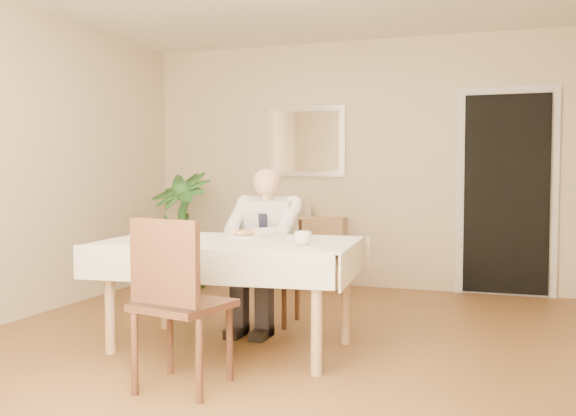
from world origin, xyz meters
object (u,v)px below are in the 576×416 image
(coffee_mug, at_px, (303,238))
(potted_palm, at_px, (181,230))
(chair_near, at_px, (175,294))
(seated_man, at_px, (262,240))
(sideboard, at_px, (302,252))
(dining_table, at_px, (231,252))
(chair_far, at_px, (274,265))

(coffee_mug, height_order, potted_palm, potted_palm)
(chair_near, distance_m, coffee_mug, 0.95)
(seated_man, bearing_deg, sideboard, 98.13)
(seated_man, relative_size, potted_palm, 1.02)
(coffee_mug, xyz_separation_m, potted_palm, (-2.00, 2.09, -0.19))
(dining_table, bearing_deg, sideboard, 91.48)
(chair_near, distance_m, sideboard, 3.42)
(chair_near, relative_size, sideboard, 1.05)
(chair_far, bearing_deg, chair_near, -90.60)
(chair_far, height_order, potted_palm, potted_palm)
(seated_man, distance_m, potted_palm, 1.99)
(potted_palm, bearing_deg, seated_man, -43.56)
(sideboard, height_order, potted_palm, potted_palm)
(dining_table, xyz_separation_m, sideboard, (-0.27, 2.49, -0.30))
(potted_palm, bearing_deg, sideboard, 24.40)
(dining_table, height_order, chair_near, chair_near)
(chair_near, distance_m, seated_man, 1.51)
(seated_man, relative_size, sideboard, 1.35)
(seated_man, bearing_deg, chair_near, -87.37)
(chair_near, xyz_separation_m, seated_man, (-0.07, 1.50, 0.14))
(coffee_mug, distance_m, sideboard, 2.78)
(chair_near, bearing_deg, seated_man, 105.62)
(chair_far, height_order, coffee_mug, coffee_mug)
(seated_man, height_order, potted_palm, seated_man)
(dining_table, height_order, coffee_mug, coffee_mug)
(seated_man, distance_m, coffee_mug, 0.92)
(chair_far, bearing_deg, dining_table, -92.81)
(dining_table, distance_m, coffee_mug, 0.59)
(dining_table, bearing_deg, coffee_mug, -17.66)
(dining_table, relative_size, potted_palm, 1.48)
(chair_far, bearing_deg, seated_man, -92.81)
(sideboard, relative_size, potted_palm, 0.76)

